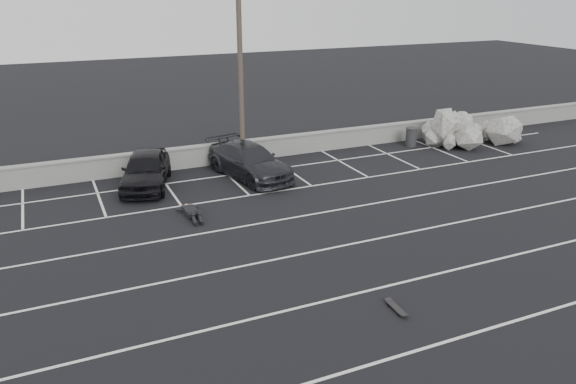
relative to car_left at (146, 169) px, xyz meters
name	(u,v)px	position (x,y,z in m)	size (l,w,h in m)	color
ground	(412,280)	(5.83, -12.00, -0.81)	(120.00, 120.00, 0.00)	black
seawall	(252,149)	(5.83, 2.00, -0.26)	(50.00, 0.45, 1.06)	gray
stall_lines	(340,228)	(5.75, -7.59, -0.80)	(36.00, 20.05, 0.01)	silver
car_left	(146,169)	(0.00, 0.00, 0.00)	(1.91, 4.74, 1.62)	black
car_right	(250,161)	(4.74, -0.60, -0.04)	(2.15, 5.28, 1.53)	#222227
utility_pole	(240,70)	(5.04, 1.20, 3.93)	(1.25, 0.25, 9.36)	#4C4238
trash_bin	(411,137)	(14.92, 0.75, -0.27)	(0.84, 0.84, 1.06)	#2A2B2D
riprap_pile	(465,134)	(17.89, -0.26, -0.18)	(6.04, 5.08, 1.58)	#ACA9A1
person	(190,208)	(0.94, -4.00, -0.56)	(1.01, 2.51, 0.50)	black
skateboard	(396,308)	(4.42, -13.23, -0.73)	(0.26, 0.81, 0.10)	black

